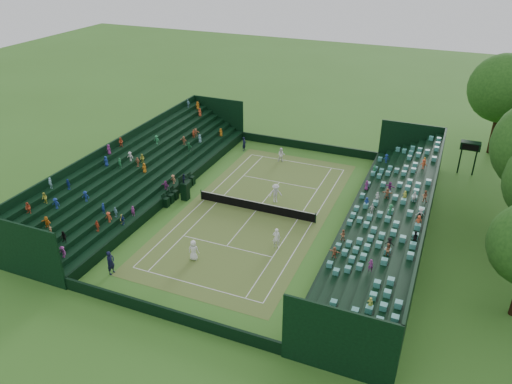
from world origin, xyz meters
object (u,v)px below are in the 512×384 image
tennis_net (256,206)px  player_far_west (281,155)px  umpire_chair (185,189)px  player_far_east (276,193)px  player_near_east (276,238)px  player_near_west (194,250)px

tennis_net → player_far_west: size_ratio=7.06×
umpire_chair → player_far_east: (8.30, 2.91, -0.22)m
tennis_net → player_far_east: 2.60m
umpire_chair → player_near_east: (11.10, -4.32, -0.27)m
tennis_net → player_far_west: player_far_west is taller
player_near_east → player_far_east: size_ratio=0.95×
tennis_net → player_far_east: player_far_east is taller
tennis_net → player_near_west: 9.23m
player_near_west → player_far_west: (-0.07, 20.52, -0.06)m
player_near_west → player_near_east: size_ratio=0.97×
player_far_east → player_near_west: bearing=-139.1°
player_far_west → umpire_chair: bearing=-135.9°
player_near_east → player_far_west: 17.24m
umpire_chair → player_far_east: umpire_chair is taller
tennis_net → player_near_west: bearing=-99.9°
tennis_net → umpire_chair: (-7.23, -0.58, 0.65)m
umpire_chair → player_far_west: umpire_chair is taller
player_near_west → umpire_chair: bearing=-67.6°
tennis_net → player_far_west: bearing=98.2°
tennis_net → player_near_east: (3.86, -4.90, 0.38)m
umpire_chair → player_near_west: size_ratio=1.56×
player_near_west → tennis_net: bearing=-111.1°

